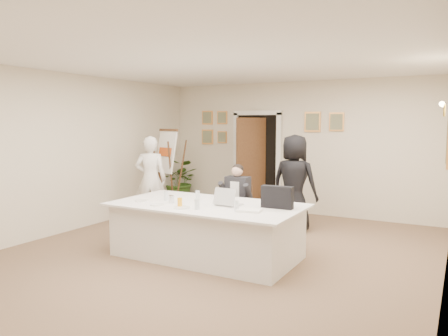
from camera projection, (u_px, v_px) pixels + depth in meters
floor at (214, 255)px, 6.40m from camera, size 7.00×7.00×0.00m
ceiling at (214, 61)px, 6.11m from camera, size 6.00×7.00×0.02m
wall_back at (296, 148)px, 9.31m from camera, size 6.00×0.10×2.80m
wall_left at (67, 153)px, 7.70m from camera, size 0.10×7.00×2.80m
doorway at (255, 163)px, 9.61m from camera, size 1.14×0.86×2.20m
pictures_back_wall at (262, 126)px, 9.62m from camera, size 3.40×0.06×0.80m
wall_sconce at (446, 110)px, 5.84m from camera, size 0.20×0.30×0.24m
conference_table at (207, 230)px, 6.29m from camera, size 2.73×1.45×0.78m
seated_man at (236, 201)px, 7.27m from camera, size 0.65×0.68×1.26m
flip_chart at (170, 177)px, 9.07m from camera, size 0.64×0.49×1.77m
standing_man at (151, 179)px, 8.52m from camera, size 0.73×0.64×1.68m
standing_woman at (294, 183)px, 7.82m from camera, size 0.88×0.60×1.73m
potted_palm at (180, 181)px, 10.48m from camera, size 1.11×1.01×1.08m
laptop at (229, 195)px, 6.14m from camera, size 0.38×0.39×0.28m
laptop_bag at (277, 197)px, 5.91m from camera, size 0.44×0.13×0.30m
paper_stack at (249, 210)px, 5.70m from camera, size 0.35×0.28×0.03m
plate_left at (142, 201)px, 6.46m from camera, size 0.25×0.25×0.01m
plate_mid at (157, 205)px, 6.14m from camera, size 0.26×0.26×0.01m
plate_near at (182, 207)px, 5.94m from camera, size 0.27×0.27×0.01m
glass_a at (166, 196)px, 6.52m from camera, size 0.07×0.07×0.14m
glass_b at (197, 204)px, 5.84m from camera, size 0.08×0.08×0.14m
glass_c at (236, 206)px, 5.74m from camera, size 0.08×0.08×0.14m
glass_d at (198, 195)px, 6.56m from camera, size 0.07×0.07×0.14m
oj_glass at (180, 203)px, 5.99m from camera, size 0.08×0.08×0.13m
steel_jug at (171, 199)px, 6.32m from camera, size 0.10×0.10×0.11m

